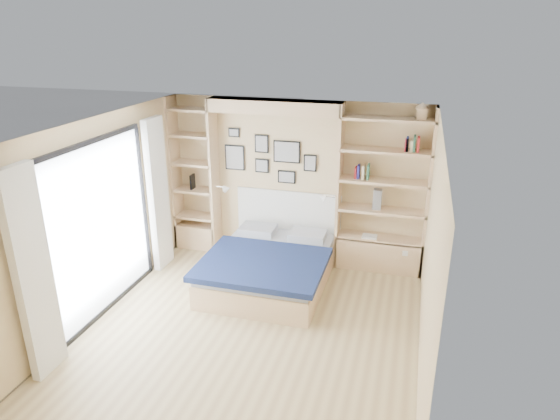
# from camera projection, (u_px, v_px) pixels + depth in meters

# --- Properties ---
(ground) EXTENTS (4.50, 4.50, 0.00)m
(ground) POSITION_uv_depth(u_px,v_px,m) (252.00, 329.00, 6.17)
(ground) COLOR tan
(ground) RESTS_ON ground
(room_shell) EXTENTS (4.50, 4.50, 4.50)m
(room_shell) POSITION_uv_depth(u_px,v_px,m) (259.00, 204.00, 7.26)
(room_shell) COLOR #CEB480
(room_shell) RESTS_ON ground
(bed) EXTENTS (1.69, 2.10, 1.07)m
(bed) POSITION_uv_depth(u_px,v_px,m) (270.00, 266.00, 7.17)
(bed) COLOR beige
(bed) RESTS_ON ground
(photo_gallery) EXTENTS (1.48, 0.02, 0.82)m
(photo_gallery) POSITION_uv_depth(u_px,v_px,m) (268.00, 157.00, 7.72)
(photo_gallery) COLOR black
(photo_gallery) RESTS_ON ground
(reading_lamps) EXTENTS (1.92, 0.12, 0.15)m
(reading_lamps) POSITION_uv_depth(u_px,v_px,m) (273.00, 193.00, 7.66)
(reading_lamps) COLOR silver
(reading_lamps) RESTS_ON ground
(shelf_decor) EXTENTS (3.58, 0.23, 2.03)m
(shelf_decor) POSITION_uv_depth(u_px,v_px,m) (378.00, 159.00, 7.11)
(shelf_decor) COLOR #A51E1E
(shelf_decor) RESTS_ON ground
(deck) EXTENTS (3.20, 4.00, 0.05)m
(deck) POSITION_uv_depth(u_px,v_px,m) (11.00, 289.00, 7.08)
(deck) COLOR #665D4B
(deck) RESTS_ON ground
(deck_chair) EXTENTS (0.60, 0.79, 0.70)m
(deck_chair) POSITION_uv_depth(u_px,v_px,m) (30.00, 247.00, 7.62)
(deck_chair) COLOR tan
(deck_chair) RESTS_ON ground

